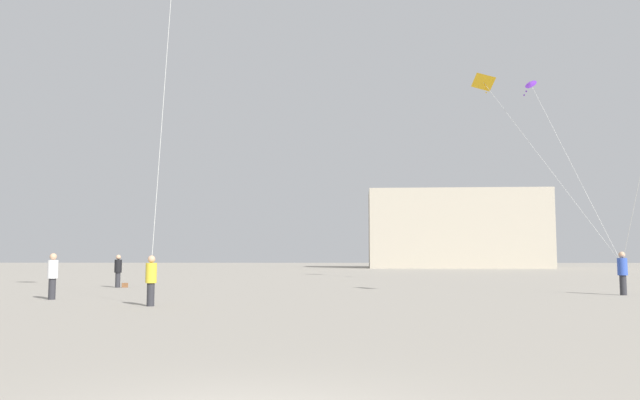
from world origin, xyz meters
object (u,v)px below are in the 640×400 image
(person_in_blue, at_px, (623,271))
(person_in_white, at_px, (53,274))
(building_left_hall, at_px, (457,229))
(person_in_yellow, at_px, (151,278))
(kite_amber_delta, at_px, (485,84))
(person_in_black, at_px, (118,270))
(kite_violet_diamond, at_px, (533,89))
(handbag_beside_flyer, at_px, (125,285))

(person_in_blue, height_order, person_in_white, person_in_blue)
(person_in_blue, relative_size, building_left_hall, 0.07)
(person_in_yellow, bearing_deg, person_in_blue, -51.44)
(kite_amber_delta, bearing_deg, person_in_black, -156.99)
(person_in_yellow, relative_size, kite_violet_diamond, 0.15)
(person_in_blue, height_order, handbag_beside_flyer, person_in_blue)
(person_in_blue, relative_size, person_in_white, 1.05)
(person_in_white, xyz_separation_m, handbag_beside_flyer, (-0.41, 9.11, -0.84))
(person_in_black, height_order, person_in_yellow, person_in_black)
(kite_violet_diamond, relative_size, building_left_hall, 0.45)
(building_left_hall, bearing_deg, kite_violet_diamond, -95.20)
(kite_violet_diamond, xyz_separation_m, kite_amber_delta, (-1.66, 4.81, 1.64))
(person_in_white, bearing_deg, person_in_blue, 81.01)
(kite_amber_delta, bearing_deg, person_in_white, -138.80)
(person_in_yellow, xyz_separation_m, person_in_blue, (18.14, 6.43, 0.09))
(person_in_black, height_order, building_left_hall, building_left_hall)
(person_in_white, bearing_deg, kite_amber_delta, 113.53)
(person_in_yellow, xyz_separation_m, kite_violet_diamond, (17.68, 16.26, 10.66))
(person_in_yellow, xyz_separation_m, building_left_hall, (22.32, 67.23, 4.49))
(person_in_black, relative_size, kite_amber_delta, 0.11)
(person_in_black, distance_m, person_in_white, 9.04)
(person_in_black, bearing_deg, person_in_white, 15.22)
(person_in_yellow, bearing_deg, person_in_black, 43.56)
(person_in_black, bearing_deg, person_in_blue, 87.20)
(person_in_blue, distance_m, kite_violet_diamond, 14.44)
(person_in_blue, height_order, kite_violet_diamond, kite_violet_diamond)
(kite_violet_diamond, xyz_separation_m, handbag_beside_flyer, (-22.78, -4.21, -11.45))
(building_left_hall, bearing_deg, person_in_yellow, -108.36)
(person_in_white, relative_size, handbag_beside_flyer, 5.47)
(person_in_yellow, bearing_deg, handbag_beside_flyer, 41.98)
(person_in_white, xyz_separation_m, kite_violet_diamond, (22.37, 13.32, 10.61))
(person_in_yellow, height_order, building_left_hall, building_left_hall)
(handbag_beside_flyer, bearing_deg, person_in_blue, -13.60)
(kite_amber_delta, bearing_deg, person_in_blue, -81.77)
(building_left_hall, bearing_deg, person_in_blue, -93.93)
(person_in_black, height_order, kite_amber_delta, kite_amber_delta)
(person_in_black, relative_size, person_in_yellow, 1.03)
(person_in_black, height_order, person_in_white, person_in_white)
(person_in_yellow, xyz_separation_m, handbag_beside_flyer, (-5.10, 12.05, -0.79))
(person_in_black, bearing_deg, handbag_beside_flyer, 116.33)
(person_in_black, distance_m, building_left_hall, 62.02)
(person_in_yellow, bearing_deg, kite_amber_delta, -18.20)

